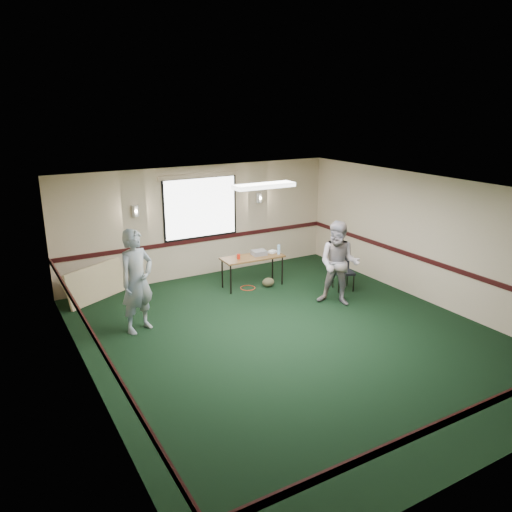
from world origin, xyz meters
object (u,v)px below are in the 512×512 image
projector (259,253)px  folding_table (252,259)px  conference_chair (342,268)px  person_right (339,264)px  person_left (137,281)px

projector → folding_table: bearing=-164.0°
conference_chair → person_right: bearing=-117.9°
folding_table → projector: projector is taller
folding_table → person_left: 3.17m
conference_chair → person_left: bearing=-165.0°
folding_table → person_right: person_right is taller
conference_chair → person_right: (-0.68, -0.69, 0.40)m
projector → conference_chair: conference_chair is taller
folding_table → person_right: size_ratio=0.82×
folding_table → person_right: bearing=-58.5°
projector → person_left: bearing=-157.1°
folding_table → person_left: (-3.00, -1.00, 0.31)m
person_left → conference_chair: bearing=-23.8°
conference_chair → projector: bearing=158.9°
folding_table → conference_chair: (1.71, -1.15, -0.17)m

